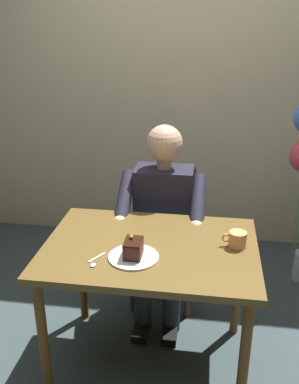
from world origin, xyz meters
TOP-DOWN VIEW (x-y plane):
  - ground_plane at (0.00, 0.00)m, footprint 14.00×14.00m
  - cafe_rear_panel at (0.00, -1.60)m, footprint 6.40×0.12m
  - dining_table at (0.00, 0.00)m, footprint 1.08×0.76m
  - chair at (0.00, -0.69)m, footprint 0.42×0.42m
  - seated_person at (-0.00, -0.51)m, footprint 0.53×0.58m
  - dessert_plate at (0.06, 0.13)m, footprint 0.24×0.24m
  - cake_slice at (0.06, 0.13)m, footprint 0.08×0.12m
  - coffee_cup at (-0.43, -0.05)m, footprint 0.12×0.09m
  - dessert_spoon at (0.23, 0.20)m, footprint 0.07×0.14m

SIDE VIEW (x-z plane):
  - ground_plane at x=0.00m, z-range 0.00..0.00m
  - chair at x=0.00m, z-range 0.05..0.96m
  - seated_person at x=0.00m, z-range 0.03..1.27m
  - dining_table at x=0.00m, z-range 0.29..1.04m
  - dessert_spoon at x=0.23m, z-range 0.75..0.76m
  - dessert_plate at x=0.06m, z-range 0.75..0.76m
  - coffee_cup at x=-0.43m, z-range 0.76..0.84m
  - cake_slice at x=0.06m, z-range 0.75..0.86m
  - cafe_rear_panel at x=0.00m, z-range 0.00..3.00m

